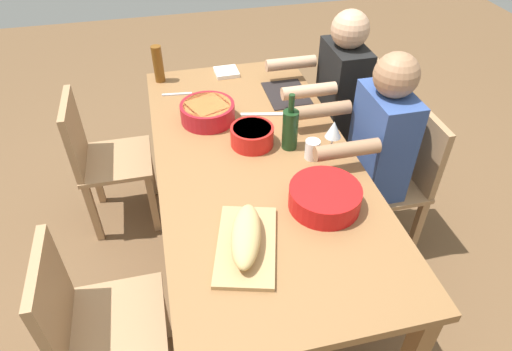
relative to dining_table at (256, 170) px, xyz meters
name	(u,v)px	position (x,y,z in m)	size (l,w,h in m)	color
ground_plane	(256,258)	(0.00, 0.00, -0.66)	(8.00, 8.00, 0.00)	brown
dining_table	(256,170)	(0.00, 0.00, 0.00)	(1.97, 0.94, 0.74)	olive
chair_far_left	(91,320)	(-0.54, 0.79, -0.18)	(0.40, 0.40, 0.85)	#A87F56
chair_near_right	(358,122)	(0.54, -0.79, -0.18)	(0.40, 0.40, 0.85)	#A87F56
diner_near_right	(335,95)	(0.54, -0.61, 0.04)	(0.41, 0.53, 1.20)	#2D2D38
chair_near_center	(398,175)	(0.00, -0.79, -0.18)	(0.40, 0.40, 0.85)	#A87F56
diner_near_center	(373,148)	(0.00, -0.61, 0.04)	(0.41, 0.53, 1.20)	#2D2D38
chair_far_right	(100,156)	(0.54, 0.79, -0.18)	(0.40, 0.40, 0.85)	#A87F56
serving_bowl_pasta	(325,196)	(-0.38, -0.20, 0.13)	(0.30, 0.30, 0.10)	red
serving_bowl_greens	(252,135)	(0.11, -0.01, 0.13)	(0.21, 0.21, 0.10)	red
serving_bowl_fruit	(208,111)	(0.37, 0.17, 0.13)	(0.28, 0.28, 0.10)	#B21923
cutting_board	(246,245)	(-0.53, 0.16, 0.09)	(0.40, 0.22, 0.02)	tan
bread_loaf	(246,235)	(-0.53, 0.16, 0.14)	(0.32, 0.11, 0.09)	tan
wine_bottle	(290,128)	(0.05, -0.18, 0.19)	(0.08, 0.08, 0.29)	#193819
beer_bottle	(158,64)	(0.87, 0.39, 0.19)	(0.06, 0.06, 0.22)	brown
wine_glass	(333,131)	(-0.03, -0.37, 0.19)	(0.08, 0.08, 0.17)	silver
placemat_near_right	(287,94)	(0.54, -0.31, 0.08)	(0.32, 0.23, 0.01)	black
cup_near_center	(312,149)	(-0.06, -0.26, 0.13)	(0.07, 0.07, 0.10)	white
fork_far_right	(177,94)	(0.68, 0.31, 0.08)	(0.02, 0.17, 0.01)	silver
carving_knife	(262,114)	(0.36, -0.12, 0.08)	(0.23, 0.02, 0.01)	silver
napkin_stack	(226,72)	(0.87, -0.02, 0.09)	(0.14, 0.14, 0.02)	white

